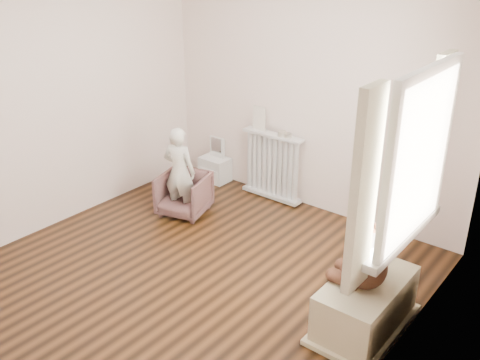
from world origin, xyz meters
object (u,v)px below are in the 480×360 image
Objects in this scene: radiator at (272,167)px; armchair at (184,194)px; toy_vanity at (215,160)px; teddy_bear at (366,255)px; child at (179,172)px; plush_cat at (405,209)px; toy_bench at (365,305)px.

armchair is (-0.52, -0.91, -0.16)m from radiator.
armchair is at bearing -70.28° from toy_vanity.
toy_vanity is 0.93m from armchair.
radiator is 2.40m from teddy_bear.
teddy_bear is (2.39, -0.52, 0.16)m from child.
teddy_bear is 2.05× the size of plush_cat.
child is 3.78× the size of plush_cat.
toy_bench is 3.41× the size of plush_cat.
toy_bench is 1.67× the size of teddy_bear.
toy_vanity is 0.56× the size of child.
plush_cat reaches higher than radiator.
plush_cat is at bearing 157.76° from child.
toy_bench is 0.83m from plush_cat.
radiator is 0.85m from toy_vanity.
toy_vanity is 1.04× the size of teddy_bear.
plush_cat is at bearing -31.51° from radiator.
toy_vanity is 0.62× the size of toy_bench.
toy_bench is at bearing -27.85° from armchair.
teddy_bear is (1.87, -1.48, 0.28)m from radiator.
radiator is at bearing 44.19° from armchair.
teddy_bear is (-0.01, -0.06, 0.47)m from toy_bench.
armchair is 2.68m from plush_cat.
plush_cat reaches higher than armchair.
child is 2.60m from plush_cat.
plush_cat is (2.54, -0.33, 0.77)m from armchair.
child is at bearing 163.73° from teddy_bear.
teddy_bear reaches higher than toy_vanity.
armchair is 0.29m from child.
toy_vanity is 1.01m from child.
teddy_bear reaches higher than toy_bench.
toy_vanity is at bearing -177.95° from radiator.
radiator is 1.06m from armchair.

